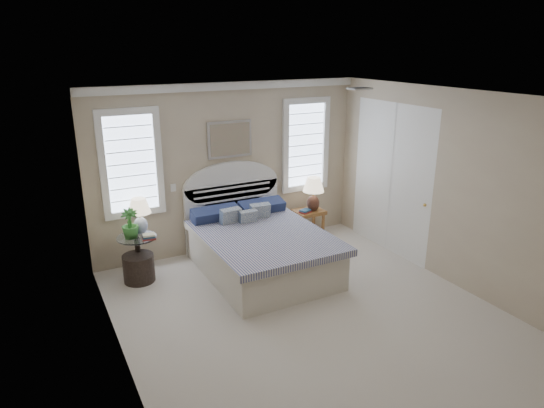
{
  "coord_description": "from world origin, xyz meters",
  "views": [
    {
      "loc": [
        -2.9,
        -4.53,
        3.24
      ],
      "look_at": [
        -0.02,
        1.0,
        1.18
      ],
      "focal_mm": 32.0,
      "sensor_mm": 36.0,
      "label": 1
    }
  ],
  "objects_px": {
    "nightstand_right": "(309,218)",
    "floor_pot": "(139,268)",
    "side_table_left": "(138,252)",
    "bed": "(259,246)",
    "lamp_right": "(313,190)",
    "lamp_left": "(140,212)"
  },
  "relations": [
    {
      "from": "floor_pot",
      "to": "lamp_left",
      "type": "bearing_deg",
      "value": 62.11
    },
    {
      "from": "nightstand_right",
      "to": "lamp_right",
      "type": "xyz_separation_m",
      "value": [
        0.06,
        -0.04,
        0.5
      ]
    },
    {
      "from": "bed",
      "to": "lamp_right",
      "type": "xyz_separation_m",
      "value": [
        1.36,
        0.65,
        0.5
      ]
    },
    {
      "from": "side_table_left",
      "to": "lamp_left",
      "type": "relative_size",
      "value": 1.18
    },
    {
      "from": "side_table_left",
      "to": "lamp_right",
      "type": "distance_m",
      "value": 3.05
    },
    {
      "from": "bed",
      "to": "lamp_left",
      "type": "relative_size",
      "value": 4.27
    },
    {
      "from": "nightstand_right",
      "to": "lamp_left",
      "type": "bearing_deg",
      "value": 179.7
    },
    {
      "from": "bed",
      "to": "lamp_left",
      "type": "distance_m",
      "value": 1.8
    },
    {
      "from": "side_table_left",
      "to": "lamp_right",
      "type": "xyz_separation_m",
      "value": [
        3.01,
        0.06,
        0.5
      ]
    },
    {
      "from": "lamp_left",
      "to": "side_table_left",
      "type": "bearing_deg",
      "value": -129.65
    },
    {
      "from": "side_table_left",
      "to": "floor_pot",
      "type": "relative_size",
      "value": 1.43
    },
    {
      "from": "nightstand_right",
      "to": "floor_pot",
      "type": "distance_m",
      "value": 3.0
    },
    {
      "from": "floor_pot",
      "to": "lamp_left",
      "type": "distance_m",
      "value": 0.8
    },
    {
      "from": "side_table_left",
      "to": "nightstand_right",
      "type": "relative_size",
      "value": 1.19
    },
    {
      "from": "bed",
      "to": "floor_pot",
      "type": "height_order",
      "value": "bed"
    },
    {
      "from": "bed",
      "to": "side_table_left",
      "type": "xyz_separation_m",
      "value": [
        -1.65,
        0.59,
        0.0
      ]
    },
    {
      "from": "floor_pot",
      "to": "lamp_right",
      "type": "xyz_separation_m",
      "value": [
        3.04,
        0.19,
        0.69
      ]
    },
    {
      "from": "lamp_right",
      "to": "nightstand_right",
      "type": "bearing_deg",
      "value": 145.61
    },
    {
      "from": "nightstand_right",
      "to": "floor_pot",
      "type": "bearing_deg",
      "value": -175.57
    },
    {
      "from": "floor_pot",
      "to": "nightstand_right",
      "type": "bearing_deg",
      "value": 4.43
    },
    {
      "from": "bed",
      "to": "lamp_left",
      "type": "xyz_separation_m",
      "value": [
        -1.55,
        0.71,
        0.57
      ]
    },
    {
      "from": "bed",
      "to": "floor_pot",
      "type": "relative_size",
      "value": 5.15
    }
  ]
}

